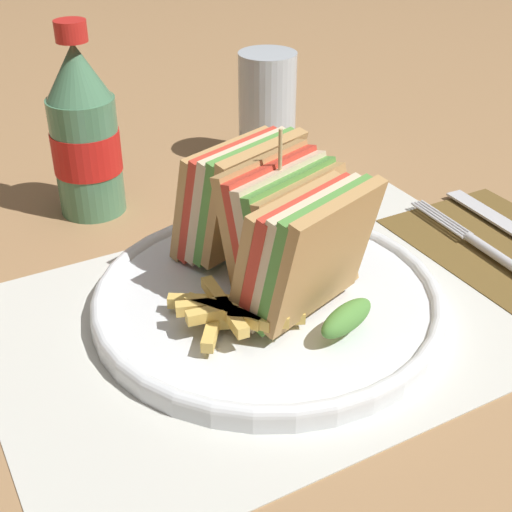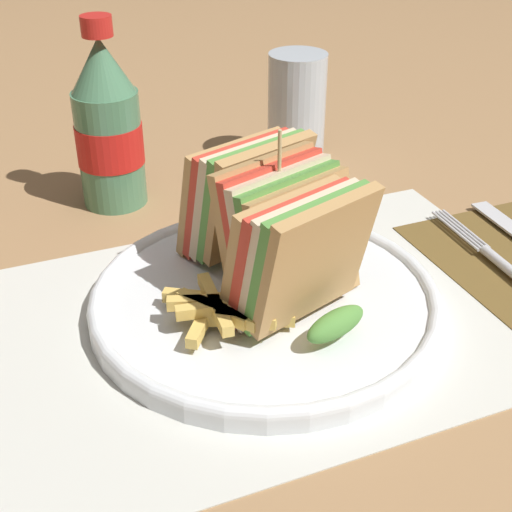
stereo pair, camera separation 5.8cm
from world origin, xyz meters
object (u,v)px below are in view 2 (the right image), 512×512
(plate_main, at_px, (265,299))
(club_sandwich, at_px, (276,229))
(glass_near, at_px, (297,109))
(coke_bottle_near, at_px, (108,128))
(fork, at_px, (511,271))

(plate_main, relative_size, club_sandwich, 1.33)
(club_sandwich, relative_size, glass_near, 1.71)
(coke_bottle_near, relative_size, glass_near, 1.52)
(plate_main, height_order, glass_near, glass_near)
(fork, bearing_deg, coke_bottle_near, 138.38)
(club_sandwich, distance_m, fork, 0.22)
(plate_main, xyz_separation_m, club_sandwich, (0.01, 0.01, 0.06))
(club_sandwich, height_order, glass_near, club_sandwich)
(coke_bottle_near, bearing_deg, plate_main, -73.83)
(fork, bearing_deg, club_sandwich, 169.00)
(glass_near, bearing_deg, club_sandwich, -118.26)
(fork, relative_size, coke_bottle_near, 1.03)
(coke_bottle_near, bearing_deg, club_sandwich, -70.12)
(club_sandwich, bearing_deg, glass_near, 61.74)
(fork, distance_m, coke_bottle_near, 0.40)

